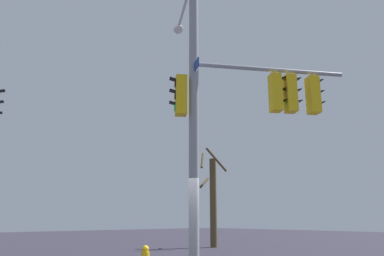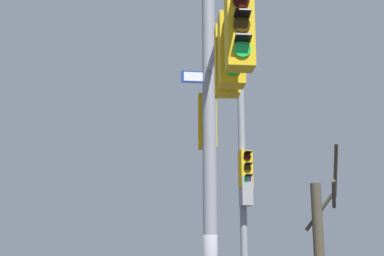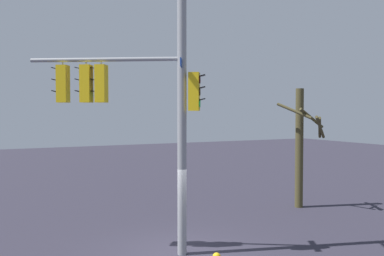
# 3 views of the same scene
# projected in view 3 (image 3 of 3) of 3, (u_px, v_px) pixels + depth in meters

# --- Properties ---
(ground_plane) EXTENTS (80.00, 80.00, 0.00)m
(ground_plane) POSITION_uv_depth(u_px,v_px,m) (181.00, 253.00, 12.76)
(ground_plane) COLOR #2C2936
(main_signal_pole_assembly) EXTENTS (4.47, 5.50, 9.12)m
(main_signal_pole_assembly) POSITION_uv_depth(u_px,v_px,m) (149.00, 83.00, 12.37)
(main_signal_pole_assembly) COLOR gray
(main_signal_pole_assembly) RESTS_ON ground
(bare_tree_behind_pole) EXTENTS (2.34, 1.59, 5.16)m
(bare_tree_behind_pole) POSITION_uv_depth(u_px,v_px,m) (301.00, 144.00, 18.66)
(bare_tree_behind_pole) COLOR #463F24
(bare_tree_behind_pole) RESTS_ON ground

